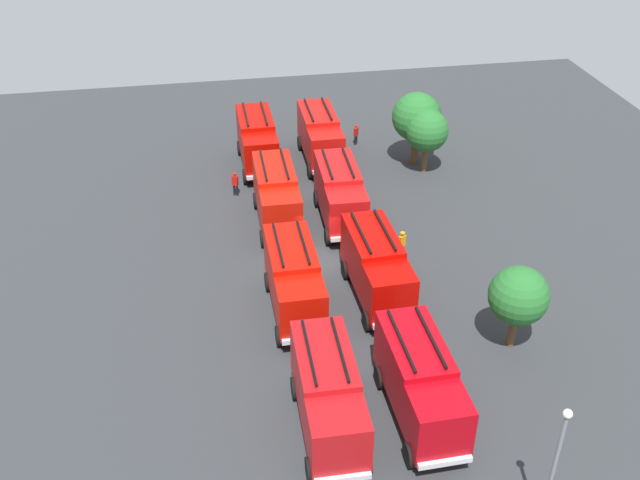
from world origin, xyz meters
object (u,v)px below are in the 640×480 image
object	(u,v)px
firefighter_1	(402,243)
firefighter_3	(235,183)
fire_truck_2	(294,279)
tree_0	(418,116)
fire_truck_5	(340,193)
tree_3	(519,296)
fire_truck_3	(328,394)
traffic_cone_0	(388,353)
fire_truck_0	(257,140)
tree_2	(427,131)
firefighter_0	(356,134)
fire_truck_4	(320,135)
fire_truck_6	(377,266)
lamppost	(556,462)
fire_truck_1	(277,194)
fire_truck_7	(420,381)
tree_1	(416,117)

from	to	relation	value
firefighter_1	firefighter_3	distance (m)	13.50
fire_truck_2	tree_0	size ratio (longest dim) A/B	1.34
fire_truck_5	tree_3	distance (m)	15.24
fire_truck_3	tree_0	world-z (taller)	tree_0
firefighter_1	traffic_cone_0	size ratio (longest dim) A/B	3.02
fire_truck_0	tree_2	size ratio (longest dim) A/B	1.48
tree_3	traffic_cone_0	bearing A→B (deg)	-91.91
fire_truck_2	firefighter_0	size ratio (longest dim) A/B	4.44
fire_truck_4	firefighter_3	xyz separation A→B (m)	(4.27, -6.83, -1.19)
fire_truck_6	lamppost	distance (m)	16.17
fire_truck_4	tree_3	size ratio (longest dim) A/B	1.52
fire_truck_5	lamppost	bearing A→B (deg)	9.20
fire_truck_0	tree_3	bearing A→B (deg)	25.22
tree_0	fire_truck_0	bearing A→B (deg)	-95.44
fire_truck_0	fire_truck_5	xyz separation A→B (m)	(9.07, 4.45, 0.00)
tree_2	firefighter_1	bearing A→B (deg)	-23.68
fire_truck_1	tree_0	world-z (taller)	tree_0
fire_truck_3	firefighter_0	bearing A→B (deg)	166.16
fire_truck_6	fire_truck_7	distance (m)	9.23
fire_truck_2	tree_1	size ratio (longest dim) A/B	1.28
fire_truck_7	firefighter_1	world-z (taller)	fire_truck_7
fire_truck_2	tree_0	distance (m)	20.75
firefighter_0	tree_0	world-z (taller)	tree_0
firefighter_0	fire_truck_7	bearing A→B (deg)	121.01
firefighter_1	fire_truck_5	bearing A→B (deg)	0.54
fire_truck_2	lamppost	distance (m)	17.23
lamppost	fire_truck_1	bearing A→B (deg)	-163.84
fire_truck_7	firefighter_1	size ratio (longest dim) A/B	4.01
firefighter_0	tree_3	size ratio (longest dim) A/B	0.34
tree_0	fire_truck_3	bearing A→B (deg)	-24.48
tree_1	lamppost	xyz separation A→B (m)	(31.85, -4.11, 0.02)
fire_truck_3	firefighter_1	size ratio (longest dim) A/B	4.01
fire_truck_4	fire_truck_5	distance (m)	9.07
fire_truck_4	firefighter_0	size ratio (longest dim) A/B	4.45
fire_truck_4	tree_2	xyz separation A→B (m)	(3.07, 7.34, 1.12)
firefighter_0	tree_3	world-z (taller)	tree_3
fire_truck_6	fire_truck_1	bearing A→B (deg)	-155.79
fire_truck_3	traffic_cone_0	world-z (taller)	fire_truck_3
tree_2	traffic_cone_0	bearing A→B (deg)	-21.92
fire_truck_4	firefighter_0	distance (m)	4.35
fire_truck_1	fire_truck_4	xyz separation A→B (m)	(-8.54, 4.42, 0.00)
firefighter_0	firefighter_1	distance (m)	16.46
tree_2	traffic_cone_0	size ratio (longest dim) A/B	8.14
fire_truck_4	traffic_cone_0	world-z (taller)	fire_truck_4
fire_truck_0	firefighter_0	world-z (taller)	fire_truck_0
fire_truck_1	fire_truck_7	world-z (taller)	same
fire_truck_0	firefighter_3	bearing A→B (deg)	-25.65
fire_truck_6	tree_1	size ratio (longest dim) A/B	1.30
fire_truck_0	fire_truck_7	bearing A→B (deg)	9.67
tree_1	lamppost	distance (m)	32.11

